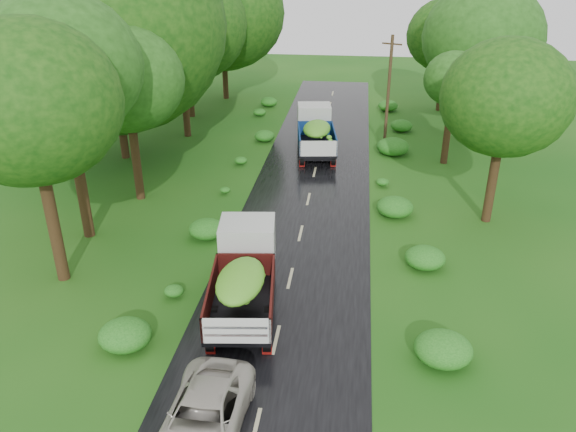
% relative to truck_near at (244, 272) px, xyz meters
% --- Properties ---
extents(ground, '(120.00, 120.00, 0.00)m').
position_rel_truck_near_xyz_m(ground, '(1.45, -5.90, -1.47)').
color(ground, '#134C10').
rests_on(ground, ground).
extents(road, '(6.50, 80.00, 0.02)m').
position_rel_truck_near_xyz_m(road, '(1.45, -0.90, -1.46)').
color(road, black).
rests_on(road, ground).
extents(road_lines, '(0.12, 69.60, 0.00)m').
position_rel_truck_near_xyz_m(road_lines, '(1.45, 0.10, -1.45)').
color(road_lines, '#BFB78C').
rests_on(road_lines, road).
extents(truck_near, '(2.89, 6.39, 2.60)m').
position_rel_truck_near_xyz_m(truck_near, '(0.00, 0.00, 0.00)').
color(truck_near, black).
rests_on(truck_near, ground).
extents(truck_far, '(3.06, 6.55, 2.65)m').
position_rel_truck_near_xyz_m(truck_far, '(1.17, 17.78, 0.03)').
color(truck_far, black).
rests_on(truck_far, ground).
extents(car, '(2.24, 4.64, 1.27)m').
position_rel_truck_near_xyz_m(car, '(0.10, -6.31, -0.81)').
color(car, '#BAB3A6').
rests_on(car, road).
extents(utility_pole, '(1.22, 0.58, 7.32)m').
position_rel_truck_near_xyz_m(utility_pole, '(5.70, 19.16, 2.30)').
color(utility_pole, '#382616').
rests_on(utility_pole, ground).
extents(trees_left, '(7.83, 34.33, 10.35)m').
position_rel_truck_near_xyz_m(trees_left, '(-8.97, 17.31, 5.82)').
color(trees_left, black).
rests_on(trees_left, ground).
extents(trees_right, '(5.80, 24.25, 8.59)m').
position_rel_truck_near_xyz_m(trees_right, '(10.79, 20.41, 4.67)').
color(trees_right, black).
rests_on(trees_right, ground).
extents(shrubs, '(11.90, 44.00, 0.70)m').
position_rel_truck_near_xyz_m(shrubs, '(1.45, 8.10, -1.12)').
color(shrubs, '#185E16').
rests_on(shrubs, ground).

